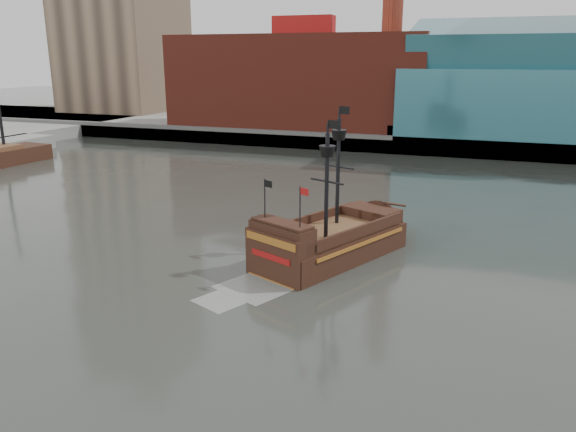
% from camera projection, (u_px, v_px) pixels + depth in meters
% --- Properties ---
extents(ground, '(400.00, 400.00, 0.00)m').
position_uv_depth(ground, '(250.00, 391.00, 23.65)').
color(ground, '#252823').
rests_on(ground, ground).
extents(promenade_far, '(220.00, 60.00, 2.00)m').
position_uv_depth(promenade_far, '(446.00, 126.00, 106.45)').
color(promenade_far, slate).
rests_on(promenade_far, ground).
extents(seawall, '(220.00, 1.00, 2.60)m').
position_uv_depth(seawall, '(428.00, 147.00, 79.73)').
color(seawall, '#4C4C49').
rests_on(seawall, ground).
extents(pirate_ship, '(10.05, 15.42, 11.16)m').
position_uv_depth(pirate_ship, '(329.00, 245.00, 38.95)').
color(pirate_ship, black).
rests_on(pirate_ship, ground).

